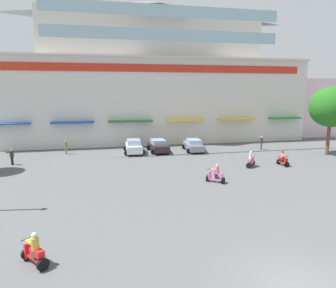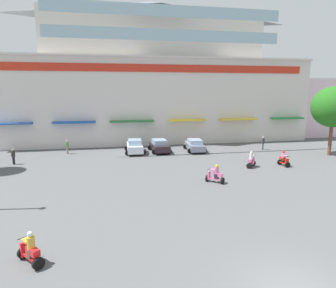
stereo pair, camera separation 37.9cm
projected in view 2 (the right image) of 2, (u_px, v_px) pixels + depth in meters
name	position (u px, v px, depth m)	size (l,w,h in m)	color
ground_plane	(195.00, 184.00, 23.59)	(128.00, 128.00, 0.00)	#535557
colonial_building	(152.00, 79.00, 45.02)	(42.93, 18.73, 19.90)	silver
flank_building_right	(313.00, 107.00, 50.70)	(10.96, 9.92, 8.95)	silver
plaza_tree_1	(333.00, 107.00, 33.04)	(4.63, 4.64, 7.66)	brown
parked_car_0	(135.00, 146.00, 35.06)	(2.43, 4.37, 1.58)	silver
parked_car_1	(159.00, 146.00, 35.66)	(2.49, 4.32, 1.49)	#2C1D25
parked_car_2	(195.00, 145.00, 36.13)	(2.48, 4.40, 1.43)	gray
scooter_rider_3	(284.00, 160.00, 29.06)	(0.65, 1.35, 1.50)	black
scooter_rider_7	(30.00, 251.00, 12.68)	(1.33, 1.46, 1.51)	black
scooter_rider_8	(251.00, 161.00, 28.62)	(1.37, 1.46, 1.55)	black
scooter_rider_9	(215.00, 175.00, 23.85)	(1.41, 1.38, 1.50)	black
pedestrian_0	(67.00, 146.00, 34.55)	(0.47, 0.47, 1.62)	#7E6C51
pedestrian_1	(263.00, 142.00, 36.88)	(0.43, 0.43, 1.66)	#42504A
pedestrian_2	(13.00, 156.00, 29.67)	(0.52, 0.52, 1.58)	black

